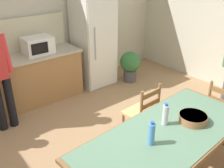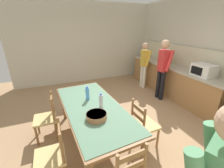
{
  "view_description": "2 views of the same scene",
  "coord_description": "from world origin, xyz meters",
  "px_view_note": "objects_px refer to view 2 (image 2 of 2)",
  "views": [
    {
      "loc": [
        -1.7,
        -2.1,
        2.48
      ],
      "look_at": [
        0.07,
        0.09,
        1.11
      ],
      "focal_mm": 42.0,
      "sensor_mm": 36.0,
      "label": 1
    },
    {
      "loc": [
        2.52,
        -1.23,
        2.11
      ],
      "look_at": [
        -0.21,
        -0.12,
        0.95
      ],
      "focal_mm": 24.0,
      "sensor_mm": 36.0,
      "label": 2
    }
  ],
  "objects_px": {
    "microwave": "(204,70)",
    "paper_bag": "(166,59)",
    "chair_side_near_right": "(53,156)",
    "person_at_sink": "(144,63)",
    "chair_side_near_left": "(47,118)",
    "person_at_counter": "(163,67)",
    "bottle_near_centre": "(87,94)",
    "chair_side_far_right": "(143,125)",
    "bottle_off_centre": "(101,101)",
    "dining_table": "(93,110)",
    "serving_bowl": "(96,116)"
  },
  "relations": [
    {
      "from": "microwave",
      "to": "paper_bag",
      "type": "relative_size",
      "value": 1.39
    },
    {
      "from": "bottle_off_centre",
      "to": "person_at_sink",
      "type": "height_order",
      "value": "person_at_sink"
    },
    {
      "from": "bottle_near_centre",
      "to": "chair_side_near_right",
      "type": "height_order",
      "value": "bottle_near_centre"
    },
    {
      "from": "microwave",
      "to": "chair_side_near_right",
      "type": "xyz_separation_m",
      "value": [
        0.7,
        -3.61,
        -0.63
      ]
    },
    {
      "from": "bottle_off_centre",
      "to": "serving_bowl",
      "type": "xyz_separation_m",
      "value": [
        0.29,
        -0.17,
        -0.07
      ]
    },
    {
      "from": "chair_side_far_right",
      "to": "person_at_counter",
      "type": "distance_m",
      "value": 2.2
    },
    {
      "from": "microwave",
      "to": "person_at_counter",
      "type": "relative_size",
      "value": 0.29
    },
    {
      "from": "serving_bowl",
      "to": "chair_side_near_right",
      "type": "xyz_separation_m",
      "value": [
        0.16,
        -0.69,
        -0.37
      ]
    },
    {
      "from": "bottle_off_centre",
      "to": "serving_bowl",
      "type": "relative_size",
      "value": 0.84
    },
    {
      "from": "microwave",
      "to": "chair_side_near_right",
      "type": "bearing_deg",
      "value": -79.01
    },
    {
      "from": "chair_side_near_right",
      "to": "dining_table",
      "type": "bearing_deg",
      "value": 127.06
    },
    {
      "from": "bottle_off_centre",
      "to": "microwave",
      "type": "bearing_deg",
      "value": 95.13
    },
    {
      "from": "dining_table",
      "to": "serving_bowl",
      "type": "height_order",
      "value": "serving_bowl"
    },
    {
      "from": "bottle_off_centre",
      "to": "chair_side_near_right",
      "type": "bearing_deg",
      "value": -62.08
    },
    {
      "from": "paper_bag",
      "to": "person_at_counter",
      "type": "distance_m",
      "value": 0.7
    },
    {
      "from": "bottle_off_centre",
      "to": "chair_side_near_left",
      "type": "relative_size",
      "value": 0.3
    },
    {
      "from": "bottle_near_centre",
      "to": "bottle_off_centre",
      "type": "height_order",
      "value": "same"
    },
    {
      "from": "chair_side_near_right",
      "to": "person_at_sink",
      "type": "distance_m",
      "value": 4.04
    },
    {
      "from": "chair_side_far_right",
      "to": "person_at_counter",
      "type": "height_order",
      "value": "person_at_counter"
    },
    {
      "from": "serving_bowl",
      "to": "paper_bag",
      "type": "bearing_deg",
      "value": 122.69
    },
    {
      "from": "paper_bag",
      "to": "bottle_off_centre",
      "type": "xyz_separation_m",
      "value": [
        1.58,
        -2.74,
        -0.21
      ]
    },
    {
      "from": "dining_table",
      "to": "chair_side_near_right",
      "type": "height_order",
      "value": "chair_side_near_right"
    },
    {
      "from": "microwave",
      "to": "dining_table",
      "type": "height_order",
      "value": "microwave"
    },
    {
      "from": "chair_side_near_left",
      "to": "microwave",
      "type": "bearing_deg",
      "value": 85.66
    },
    {
      "from": "chair_side_near_right",
      "to": "person_at_counter",
      "type": "xyz_separation_m",
      "value": [
        -1.57,
        3.09,
        0.54
      ]
    },
    {
      "from": "chair_side_far_right",
      "to": "person_at_counter",
      "type": "xyz_separation_m",
      "value": [
        -1.46,
        1.56,
        0.54
      ]
    },
    {
      "from": "bottle_near_centre",
      "to": "bottle_off_centre",
      "type": "relative_size",
      "value": 1.0
    },
    {
      "from": "bottle_near_centre",
      "to": "chair_side_near_left",
      "type": "xyz_separation_m",
      "value": [
        -0.16,
        -0.78,
        -0.45
      ]
    },
    {
      "from": "bottle_off_centre",
      "to": "person_at_sink",
      "type": "distance_m",
      "value": 3.07
    },
    {
      "from": "bottle_off_centre",
      "to": "chair_side_near_left",
      "type": "height_order",
      "value": "bottle_off_centre"
    },
    {
      "from": "bottle_off_centre",
      "to": "chair_side_near_left",
      "type": "bearing_deg",
      "value": -120.27
    },
    {
      "from": "chair_side_near_left",
      "to": "person_at_sink",
      "type": "distance_m",
      "value": 3.56
    },
    {
      "from": "dining_table",
      "to": "bottle_near_centre",
      "type": "xyz_separation_m",
      "value": [
        -0.28,
        -0.02,
        0.2
      ]
    },
    {
      "from": "microwave",
      "to": "bottle_off_centre",
      "type": "relative_size",
      "value": 1.85
    },
    {
      "from": "paper_bag",
      "to": "dining_table",
      "type": "distance_m",
      "value": 3.25
    },
    {
      "from": "microwave",
      "to": "paper_bag",
      "type": "distance_m",
      "value": 1.33
    },
    {
      "from": "chair_side_near_right",
      "to": "person_at_sink",
      "type": "bearing_deg",
      "value": 129.0
    },
    {
      "from": "chair_side_near_left",
      "to": "person_at_counter",
      "type": "relative_size",
      "value": 0.52
    },
    {
      "from": "dining_table",
      "to": "bottle_near_centre",
      "type": "height_order",
      "value": "bottle_near_centre"
    },
    {
      "from": "paper_bag",
      "to": "serving_bowl",
      "type": "xyz_separation_m",
      "value": [
        1.87,
        -2.91,
        -0.29
      ]
    },
    {
      "from": "dining_table",
      "to": "serving_bowl",
      "type": "distance_m",
      "value": 0.41
    },
    {
      "from": "chair_side_near_left",
      "to": "person_at_sink",
      "type": "height_order",
      "value": "person_at_sink"
    },
    {
      "from": "paper_bag",
      "to": "bottle_near_centre",
      "type": "distance_m",
      "value": 3.14
    },
    {
      "from": "dining_table",
      "to": "chair_side_far_right",
      "type": "bearing_deg",
      "value": 61.15
    },
    {
      "from": "chair_side_near_right",
      "to": "chair_side_far_right",
      "type": "bearing_deg",
      "value": 94.03
    },
    {
      "from": "bottle_off_centre",
      "to": "chair_side_near_right",
      "type": "relative_size",
      "value": 0.3
    },
    {
      "from": "person_at_sink",
      "to": "person_at_counter",
      "type": "bearing_deg",
      "value": -91.13
    },
    {
      "from": "paper_bag",
      "to": "chair_side_near_left",
      "type": "xyz_separation_m",
      "value": [
        1.04,
        -3.67,
        -0.66
      ]
    },
    {
      "from": "dining_table",
      "to": "bottle_near_centre",
      "type": "distance_m",
      "value": 0.34
    },
    {
      "from": "dining_table",
      "to": "chair_side_near_right",
      "type": "xyz_separation_m",
      "value": [
        0.56,
        -0.73,
        -0.25
      ]
    }
  ]
}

